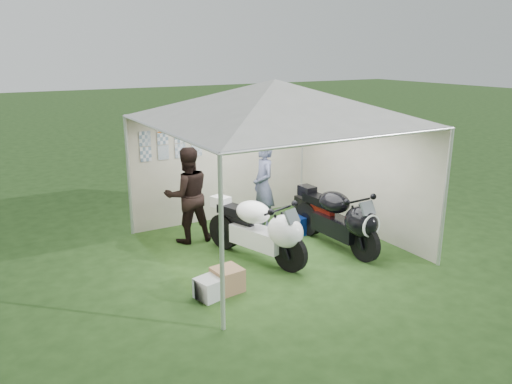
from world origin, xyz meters
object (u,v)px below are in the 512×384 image
at_px(canopy_tent, 274,105).
at_px(crate_2, 216,290).
at_px(motorcycle_white, 261,228).
at_px(paddock_stand, 305,224).
at_px(crate_0, 212,287).
at_px(motorcycle_black, 340,218).
at_px(person_blue_jacket, 263,186).
at_px(person_dark_jacket, 188,195).
at_px(equipment_box, 308,207).
at_px(crate_1, 227,279).

relative_size(canopy_tent, crate_2, 18.00).
bearing_deg(motorcycle_white, paddock_stand, 8.34).
height_order(motorcycle_white, crate_0, motorcycle_white).
bearing_deg(motorcycle_white, motorcycle_black, -27.95).
xyz_separation_m(person_blue_jacket, crate_0, (-2.15, -2.16, -0.72)).
xyz_separation_m(motorcycle_black, crate_0, (-2.76, -0.51, -0.44)).
distance_m(canopy_tent, person_dark_jacket, 2.32).
xyz_separation_m(equipment_box, crate_1, (-3.02, -2.18, -0.05)).
relative_size(equipment_box, crate_2, 1.48).
distance_m(equipment_box, crate_0, 3.99).
relative_size(person_dark_jacket, crate_2, 5.70).
distance_m(motorcycle_white, crate_0, 1.54).
xyz_separation_m(crate_0, crate_2, (0.04, -0.03, -0.04)).
height_order(motorcycle_black, paddock_stand, motorcycle_black).
height_order(canopy_tent, crate_2, canopy_tent).
distance_m(canopy_tent, paddock_stand, 2.60).
distance_m(motorcycle_white, person_blue_jacket, 1.67).
bearing_deg(motorcycle_white, canopy_tent, 20.93).
bearing_deg(canopy_tent, motorcycle_black, -32.84).
relative_size(canopy_tent, person_blue_jacket, 3.24).
bearing_deg(crate_1, motorcycle_black, 10.28).
xyz_separation_m(motorcycle_white, crate_2, (-1.22, -0.80, -0.47)).
bearing_deg(motorcycle_black, paddock_stand, 90.00).
relative_size(paddock_stand, person_dark_jacket, 0.26).
distance_m(canopy_tent, motorcycle_white, 2.08).
bearing_deg(person_dark_jacket, crate_2, 82.43).
bearing_deg(person_dark_jacket, crate_1, 88.04).
relative_size(canopy_tent, paddock_stand, 11.98).
relative_size(motorcycle_black, paddock_stand, 4.57).
distance_m(person_dark_jacket, crate_1, 2.30).
bearing_deg(equipment_box, crate_2, -145.07).
distance_m(person_dark_jacket, crate_0, 2.42).
relative_size(motorcycle_black, person_blue_jacket, 1.24).
distance_m(canopy_tent, crate_2, 3.22).
height_order(canopy_tent, crate_0, canopy_tent).
distance_m(motorcycle_white, crate_2, 1.54).
relative_size(paddock_stand, crate_0, 1.04).
xyz_separation_m(motorcycle_white, motorcycle_black, (1.49, -0.25, 0.00)).
height_order(motorcycle_white, equipment_box, motorcycle_white).
bearing_deg(person_dark_jacket, motorcycle_black, 147.33).
height_order(person_dark_jacket, equipment_box, person_dark_jacket).
xyz_separation_m(motorcycle_black, person_dark_jacket, (-2.19, 1.72, 0.30)).
distance_m(person_dark_jacket, crate_2, 2.45).
bearing_deg(person_dark_jacket, canopy_tent, 143.35).
height_order(motorcycle_white, crate_2, motorcycle_white).
distance_m(motorcycle_black, crate_1, 2.55).
relative_size(paddock_stand, crate_2, 1.50).
distance_m(motorcycle_white, person_dark_jacket, 1.65).
relative_size(paddock_stand, crate_1, 1.18).
xyz_separation_m(equipment_box, crate_2, (-3.26, -2.28, -0.12)).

